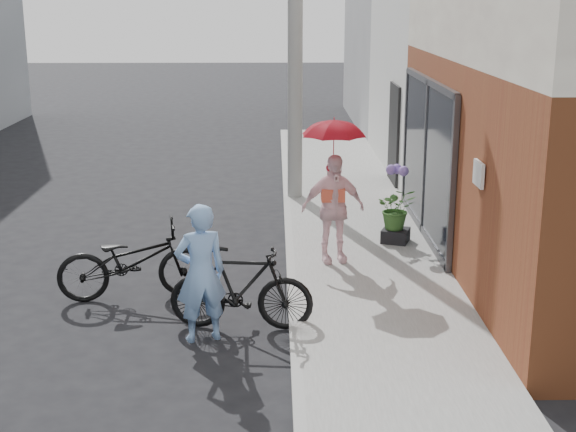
{
  "coord_description": "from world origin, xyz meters",
  "views": [
    {
      "loc": [
        0.73,
        -9.14,
        3.87
      ],
      "look_at": [
        0.89,
        0.95,
        1.1
      ],
      "focal_mm": 50.0,
      "sensor_mm": 36.0,
      "label": 1
    }
  ],
  "objects_px": {
    "bike_left": "(133,261)",
    "kimono_woman": "(333,208)",
    "bike_right": "(241,288)",
    "planter": "(395,235)",
    "officer": "(201,273)",
    "utility_pole": "(295,17)"
  },
  "relations": [
    {
      "from": "bike_left",
      "to": "kimono_woman",
      "type": "bearing_deg",
      "value": -76.77
    },
    {
      "from": "planter",
      "to": "officer",
      "type": "bearing_deg",
      "value": -128.81
    },
    {
      "from": "utility_pole",
      "to": "planter",
      "type": "height_order",
      "value": "utility_pole"
    },
    {
      "from": "kimono_woman",
      "to": "bike_right",
      "type": "bearing_deg",
      "value": -131.15
    },
    {
      "from": "utility_pole",
      "to": "planter",
      "type": "relative_size",
      "value": 17.49
    },
    {
      "from": "bike_right",
      "to": "utility_pole",
      "type": "bearing_deg",
      "value": -2.24
    },
    {
      "from": "bike_right",
      "to": "planter",
      "type": "bearing_deg",
      "value": -31.46
    },
    {
      "from": "bike_right",
      "to": "bike_left",
      "type": "bearing_deg",
      "value": 59.72
    },
    {
      "from": "bike_left",
      "to": "bike_right",
      "type": "height_order",
      "value": "same"
    },
    {
      "from": "officer",
      "to": "bike_right",
      "type": "relative_size",
      "value": 0.95
    },
    {
      "from": "bike_right",
      "to": "officer",
      "type": "bearing_deg",
      "value": 129.55
    },
    {
      "from": "kimono_woman",
      "to": "officer",
      "type": "bearing_deg",
      "value": -135.68
    },
    {
      "from": "bike_left",
      "to": "planter",
      "type": "relative_size",
      "value": 4.92
    },
    {
      "from": "bike_right",
      "to": "planter",
      "type": "distance_m",
      "value": 3.89
    },
    {
      "from": "bike_right",
      "to": "planter",
      "type": "xyz_separation_m",
      "value": [
        2.31,
        3.12,
        -0.29
      ]
    },
    {
      "from": "bike_left",
      "to": "bike_right",
      "type": "relative_size",
      "value": 1.14
    },
    {
      "from": "bike_right",
      "to": "kimono_woman",
      "type": "height_order",
      "value": "kimono_woman"
    },
    {
      "from": "bike_left",
      "to": "kimono_woman",
      "type": "xyz_separation_m",
      "value": [
        2.7,
        1.16,
        0.4
      ]
    },
    {
      "from": "utility_pole",
      "to": "officer",
      "type": "distance_m",
      "value": 7.12
    },
    {
      "from": "utility_pole",
      "to": "planter",
      "type": "distance_m",
      "value": 4.73
    },
    {
      "from": "officer",
      "to": "planter",
      "type": "height_order",
      "value": "officer"
    },
    {
      "from": "bike_left",
      "to": "bike_right",
      "type": "bearing_deg",
      "value": -135.38
    }
  ]
}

